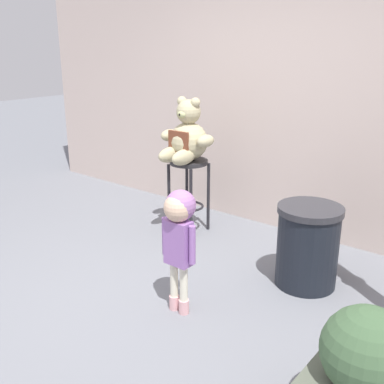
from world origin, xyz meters
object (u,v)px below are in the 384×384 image
(teddy_bear, at_px, (187,138))
(trash_bin, at_px, (308,246))
(child_walking, at_px, (179,226))
(planter_with_shrub, at_px, (363,378))
(bar_stool_with_teddy, at_px, (189,181))

(teddy_bear, distance_m, trash_bin, 1.58)
(teddy_bear, xyz_separation_m, trash_bin, (1.42, -0.25, -0.64))
(teddy_bear, bearing_deg, child_walking, -52.63)
(trash_bin, bearing_deg, child_walking, -119.86)
(planter_with_shrub, bearing_deg, teddy_bear, 147.66)
(teddy_bear, xyz_separation_m, child_walking, (0.89, -1.17, -0.31))
(bar_stool_with_teddy, relative_size, planter_with_shrub, 1.08)
(bar_stool_with_teddy, xyz_separation_m, child_walking, (0.89, -1.20, 0.13))
(bar_stool_with_teddy, xyz_separation_m, planter_with_shrub, (2.28, -1.47, -0.21))
(planter_with_shrub, bearing_deg, trash_bin, 125.60)
(teddy_bear, bearing_deg, trash_bin, -9.83)
(child_walking, relative_size, trash_bin, 1.38)
(child_walking, relative_size, planter_with_shrub, 1.33)
(child_walking, bearing_deg, planter_with_shrub, 138.54)
(bar_stool_with_teddy, xyz_separation_m, teddy_bear, (0.00, -0.03, 0.44))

